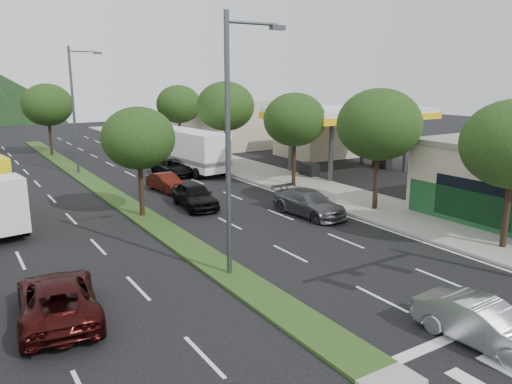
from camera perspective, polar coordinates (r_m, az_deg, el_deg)
ground at (r=14.43m, az=13.70°, el=-19.62°), size 160.00×160.00×0.00m
sidewalk_right at (r=40.31m, az=0.65°, el=2.17°), size 5.00×90.00×0.15m
median at (r=38.11m, az=-17.91°, el=0.87°), size 1.60×56.00×0.12m
gas_canopy at (r=41.32m, az=10.66°, el=8.62°), size 12.20×8.20×5.25m
bldg_right_far at (r=59.72m, az=-3.64°, el=8.16°), size 10.00×16.00×5.20m
tree_r_b at (r=29.28m, az=13.89°, el=7.48°), size 4.80×4.80×6.94m
tree_r_c at (r=35.31m, az=4.44°, el=8.24°), size 4.40×4.40×6.48m
tree_r_d at (r=43.69m, az=-3.50°, el=9.75°), size 5.00×5.00×7.17m
tree_r_e at (r=52.68m, az=-8.83°, el=9.87°), size 4.60×4.60×6.71m
tree_med_near at (r=27.93m, az=-13.28°, el=5.99°), size 4.00×4.00×6.02m
tree_med_far at (r=53.07m, az=-22.74°, el=9.17°), size 4.80×4.80×6.94m
streetlight_near at (r=18.78m, az=-2.69°, el=6.58°), size 2.60×0.25×10.00m
streetlight_mid at (r=42.30m, az=-19.91°, el=9.44°), size 2.60×0.25×10.00m
sedan_silver at (r=16.44m, az=24.57°, el=-13.52°), size 1.72×4.18×1.35m
suv_maroon at (r=17.63m, az=-21.71°, el=-11.27°), size 3.01×5.41×1.43m
car_queue_a at (r=30.08m, az=-7.01°, el=-0.37°), size 2.21×4.61×1.52m
car_queue_b at (r=28.37m, az=6.07°, el=-1.26°), size 2.36×5.05×1.43m
car_queue_c at (r=34.68m, az=-10.21°, el=1.08°), size 1.74×3.87×1.23m
car_queue_d at (r=40.17m, az=-9.53°, el=2.77°), size 2.20×4.64×1.28m
motorhome at (r=41.59m, az=-7.69°, el=4.81°), size 3.51×9.04×3.39m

